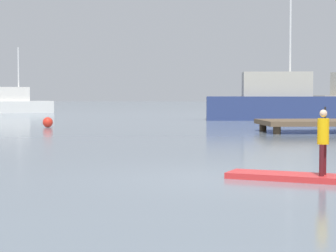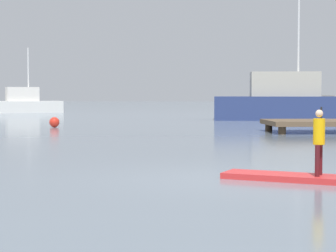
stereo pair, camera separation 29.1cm
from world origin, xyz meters
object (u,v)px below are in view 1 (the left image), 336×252
object	(u,v)px
fishing_boat_white_large	(286,103)
motor_boat_small_navy	(7,104)
paddler_child_solo	(323,139)
mooring_buoy_near	(48,122)
paddleboard_near	(322,178)

from	to	relation	value
fishing_boat_white_large	motor_boat_small_navy	xyz separation A→B (m)	(-18.15, 14.36, -0.26)
paddler_child_solo	mooring_buoy_near	xyz separation A→B (m)	(-6.56, 17.43, -0.48)
paddleboard_near	motor_boat_small_navy	distance (m)	40.87
motor_boat_small_navy	paddleboard_near	bearing A→B (deg)	-72.61
paddleboard_near	mooring_buoy_near	size ratio (longest dim) A/B	6.93
mooring_buoy_near	motor_boat_small_navy	bearing A→B (deg)	104.73
paddler_child_solo	motor_boat_small_navy	world-z (taller)	motor_boat_small_navy
paddler_child_solo	mooring_buoy_near	world-z (taller)	paddler_child_solo
paddler_child_solo	fishing_boat_white_large	xyz separation A→B (m)	(5.92, 24.63, 0.26)
motor_boat_small_navy	mooring_buoy_near	world-z (taller)	motor_boat_small_navy
paddleboard_near	motor_boat_small_navy	xyz separation A→B (m)	(-12.22, 39.00, 0.66)
fishing_boat_white_large	mooring_buoy_near	distance (m)	14.43
paddler_child_solo	fishing_boat_white_large	world-z (taller)	fishing_boat_white_large
paddleboard_near	motor_boat_small_navy	bearing A→B (deg)	107.39
paddleboard_near	fishing_boat_white_large	size ratio (longest dim) A/B	0.32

